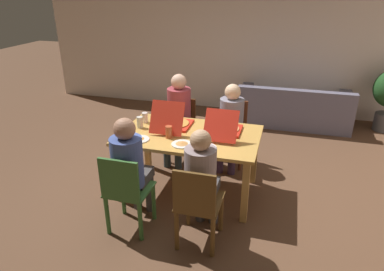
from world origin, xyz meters
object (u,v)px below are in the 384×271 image
Objects in this scene: chair_3 at (126,191)px; chair_0 at (181,125)px; plate_1 at (207,147)px; couch at (293,110)px; plate_2 at (182,144)px; drinking_glass_0 at (140,122)px; pizza_box_1 at (225,129)px; plate_0 at (139,139)px; person_2 at (202,176)px; pizza_box_0 at (173,123)px; chair_2 at (198,205)px; dining_table at (190,141)px; person_0 at (178,112)px; drinking_glass_2 at (169,132)px; drinking_glass_1 at (145,118)px; person_3 at (130,164)px; chair_1 at (232,129)px; person_1 at (231,120)px.

chair_0 is at bearing 90.00° from chair_3.
couch is (0.90, 2.96, -0.50)m from plate_1.
drinking_glass_0 reaches higher than plate_2.
pizza_box_1 is 0.99m from plate_0.
person_2 is at bearing 10.35° from chair_3.
person_2 is 0.96m from plate_0.
person_2 reaches higher than pizza_box_0.
plate_0 is at bearing 99.38° from chair_3.
chair_0 is 0.96× the size of chair_2.
dining_table is 1.01m from chair_3.
person_0 is at bearing 90.00° from chair_3.
drinking_glass_2 is at bearing 164.03° from plate_1.
chair_0 is at bearing 100.51° from drinking_glass_2.
pizza_box_1 is 2.55× the size of plate_2.
drinking_glass_1 reaches higher than plate_2.
person_0 is 1.05× the size of person_2.
pizza_box_0 is 4.45× the size of drinking_glass_1.
plate_0 is at bearing -179.54° from plate_1.
drinking_glass_2 is (0.20, 0.74, 0.36)m from chair_3.
drinking_glass_1 reaches higher than chair_0.
plate_2 is (0.40, -1.23, 0.31)m from chair_0.
pizza_box_1 is (0.78, 1.06, 0.34)m from chair_3.
pizza_box_0 is at bearing 118.33° from plate_2.
person_3 reaches higher than drinking_glass_0.
person_2 is at bearing -90.00° from chair_1.
pizza_box_1 is (0.04, 0.92, 0.12)m from person_2.
person_1 reaches higher than chair_3.
pizza_box_0 reaches higher than drinking_glass_2.
chair_1 is (0.34, 0.95, -0.19)m from dining_table.
person_1 reaches higher than chair_0.
person_3 is 3.80m from couch.
chair_0 is 2.36m from couch.
couch is (1.58, 1.87, -0.45)m from person_0.
pizza_box_0 is (0.15, 0.92, 0.11)m from person_3.
person_1 is 0.59× the size of couch.
drinking_glass_0 reaches higher than dining_table.
pizza_box_0 is (-0.59, -0.66, 0.14)m from person_1.
pizza_box_0 is (-0.25, 0.15, 0.15)m from dining_table.
pizza_box_1 reaches higher than couch.
chair_3 is (-0.74, -0.14, -0.21)m from person_2.
chair_1 is 1.29m from drinking_glass_2.
chair_1 reaches higher than plate_0.
drinking_glass_1 reaches higher than dining_table.
plate_0 is (-0.84, -1.12, 0.10)m from person_1.
person_1 is at bearing -8.84° from chair_0.
dining_table is 2.94m from couch.
drinking_glass_1 is at bearing 102.44° from chair_3.
drinking_glass_0 is (-0.14, 0.33, 0.06)m from plate_0.
person_3 is at bearing -130.51° from plate_2.
plate_0 is (-0.10, -1.24, 0.31)m from chair_0.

